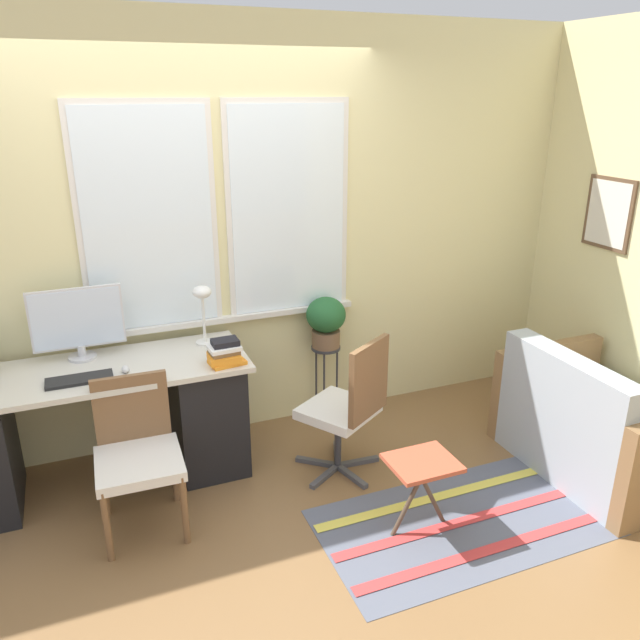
{
  "coord_description": "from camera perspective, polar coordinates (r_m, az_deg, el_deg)",
  "views": [
    {
      "loc": [
        -0.65,
        -3.16,
        2.25
      ],
      "look_at": [
        0.69,
        0.16,
        0.93
      ],
      "focal_mm": 35.0,
      "sensor_mm": 36.0,
      "label": 1
    }
  ],
  "objects": [
    {
      "name": "mouse",
      "position": [
        3.69,
        -17.36,
        -4.3
      ],
      "size": [
        0.04,
        0.07,
        0.04
      ],
      "color": "silver",
      "rests_on": "desk"
    },
    {
      "name": "couch_loveseat",
      "position": [
        4.29,
        24.11,
        -9.0
      ],
      "size": [
        0.84,
        1.16,
        0.8
      ],
      "rotation": [
        0.0,
        0.0,
        1.57
      ],
      "color": "#9EA8B2",
      "rests_on": "ground_plane"
    },
    {
      "name": "book_stack",
      "position": [
        3.65,
        -8.69,
        -3.02
      ],
      "size": [
        0.22,
        0.17,
        0.15
      ],
      "color": "orange",
      "rests_on": "desk"
    },
    {
      "name": "wall_back_with_window",
      "position": [
        4.02,
        -12.09,
        6.99
      ],
      "size": [
        9.0,
        0.12,
        2.7
      ],
      "color": "beige",
      "rests_on": "ground_plane"
    },
    {
      "name": "folding_stool",
      "position": [
        3.41,
        9.31,
        -13.27
      ],
      "size": [
        0.35,
        0.3,
        0.43
      ],
      "color": "#B24C33",
      "rests_on": "ground_plane"
    },
    {
      "name": "monitor",
      "position": [
        3.88,
        -21.29,
        -0.14
      ],
      "size": [
        0.52,
        0.16,
        0.43
      ],
      "color": "silver",
      "rests_on": "desk"
    },
    {
      "name": "desk",
      "position": [
        3.94,
        -19.7,
        -9.05
      ],
      "size": [
        1.78,
        0.63,
        0.76
      ],
      "color": "beige",
      "rests_on": "ground_plane"
    },
    {
      "name": "office_chair_swivel",
      "position": [
        3.79,
        2.61,
        -7.88
      ],
      "size": [
        0.56,
        0.57,
        0.91
      ],
      "rotation": [
        0.0,
        0.0,
        3.71
      ],
      "color": "#47474C",
      "rests_on": "ground_plane"
    },
    {
      "name": "wall_right_with_picture",
      "position": [
        4.75,
        25.09,
        7.47
      ],
      "size": [
        0.08,
        9.0,
        2.7
      ],
      "color": "beige",
      "rests_on": "ground_plane"
    },
    {
      "name": "plant_stand",
      "position": [
        4.4,
        0.54,
        -3.47
      ],
      "size": [
        0.2,
        0.2,
        0.56
      ],
      "color": "#333338",
      "rests_on": "ground_plane"
    },
    {
      "name": "floor_rug_striped",
      "position": [
        3.71,
        12.82,
        -17.58
      ],
      "size": [
        1.58,
        0.85,
        0.01
      ],
      "color": "#565B6B",
      "rests_on": "ground_plane"
    },
    {
      "name": "keyboard",
      "position": [
        3.66,
        -21.14,
        -5.1
      ],
      "size": [
        0.35,
        0.14,
        0.02
      ],
      "color": "black",
      "rests_on": "desk"
    },
    {
      "name": "desk_chair_wooden",
      "position": [
        3.52,
        -16.36,
        -11.46
      ],
      "size": [
        0.45,
        0.46,
        0.82
      ],
      "rotation": [
        0.0,
        0.0,
        -0.03
      ],
      "color": "brown",
      "rests_on": "ground_plane"
    },
    {
      "name": "ground_plane",
      "position": [
        3.93,
        -8.81,
        -14.9
      ],
      "size": [
        14.0,
        14.0,
        0.0
      ],
      "primitive_type": "plane",
      "color": "brown"
    },
    {
      "name": "desk_lamp",
      "position": [
        3.89,
        -10.7,
        1.75
      ],
      "size": [
        0.12,
        0.12,
        0.37
      ],
      "color": "white",
      "rests_on": "desk"
    },
    {
      "name": "potted_plant",
      "position": [
        4.3,
        0.55,
        0.05
      ],
      "size": [
        0.27,
        0.27,
        0.36
      ],
      "color": "brown",
      "rests_on": "plant_stand"
    }
  ]
}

